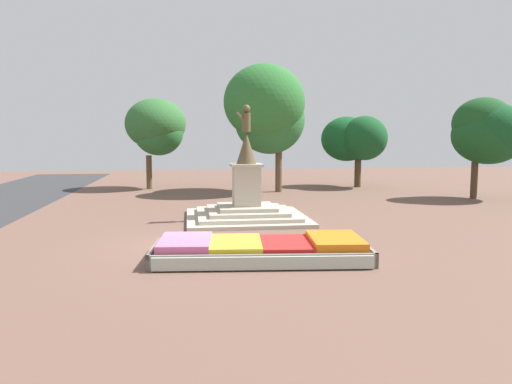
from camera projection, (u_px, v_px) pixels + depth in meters
The scene contains 7 objects.
ground_plane at pixel (200, 247), 16.21m from camera, with size 74.02×74.02×0.00m, color brown.
flower_planter at pixel (261, 250), 14.51m from camera, with size 6.46×3.19×0.64m.
statue_monument at pixel (246, 202), 21.42m from camera, with size 5.10×5.10×4.89m.
park_tree_far_left at pixel (355, 138), 34.89m from camera, with size 4.22×4.60×4.94m.
park_tree_behind_statue at pixel (157, 127), 33.55m from camera, with size 4.06×4.41×6.08m.
park_tree_far_right at pixel (265, 109), 31.30m from camera, with size 5.16×6.37×7.96m.
park_tree_street_side at pixel (489, 131), 27.88m from camera, with size 4.12×3.84×5.73m.
Camera 1 is at (-0.35, -16.01, 3.59)m, focal length 35.00 mm.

